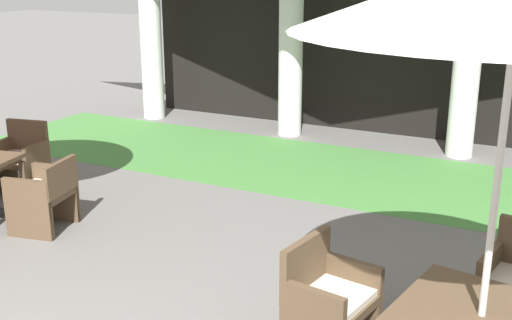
% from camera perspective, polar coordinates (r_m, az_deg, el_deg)
% --- Properties ---
extents(lawn_strip, '(11.55, 2.58, 0.01)m').
position_cam_1_polar(lawn_strip, '(9.12, 7.03, -1.00)').
color(lawn_strip, '#47843D').
rests_on(lawn_strip, ground).
extents(patio_chair_near_foreground_north, '(0.68, 0.63, 0.90)m').
position_cam_1_polar(patio_chair_near_foreground_north, '(8.67, -20.29, -0.01)').
color(patio_chair_near_foreground_north, brown).
rests_on(patio_chair_near_foreground_north, ground).
extents(patio_chair_near_foreground_east, '(0.66, 0.70, 0.80)m').
position_cam_1_polar(patio_chair_near_foreground_east, '(7.35, -18.37, -3.00)').
color(patio_chair_near_foreground_east, brown).
rests_on(patio_chair_near_foreground_east, ground).
extents(patio_chair_mid_left_west, '(0.61, 0.70, 0.89)m').
position_cam_1_polar(patio_chair_mid_left_west, '(4.82, 6.44, -12.60)').
color(patio_chair_mid_left_west, brown).
rests_on(patio_chair_mid_left_west, ground).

